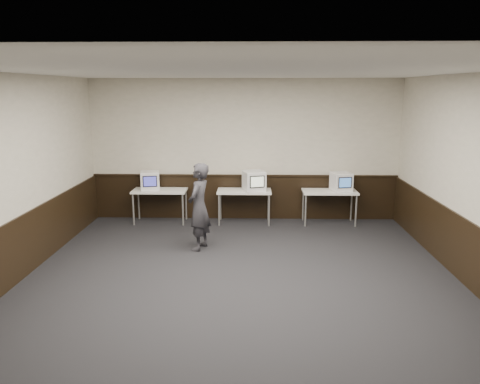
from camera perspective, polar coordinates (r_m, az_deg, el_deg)
name	(u,v)px	position (r m, az deg, el deg)	size (l,w,h in m)	color
floor	(240,289)	(7.22, -0.03, -11.71)	(8.00, 8.00, 0.00)	black
ceiling	(240,71)	(6.60, -0.04, 14.56)	(8.00, 8.00, 0.00)	white
back_wall	(245,150)	(10.68, 0.57, 5.13)	(7.00, 7.00, 0.00)	#BDB7A6
front_wall	(221,318)	(2.93, -2.30, -15.09)	(7.00, 7.00, 0.00)	#BDB7A6
left_wall	(0,184)	(7.67, -27.17, 0.87)	(8.00, 8.00, 0.00)	#BDB7A6
wainscot_back	(245,197)	(10.85, 0.55, -0.66)	(6.98, 0.04, 1.00)	black
wainscot_left	(10,255)	(7.93, -26.26, -6.94)	(0.04, 7.98, 1.00)	black
wainscot_right	(476,260)	(7.77, 26.81, -7.39)	(0.04, 7.98, 1.00)	black
wainscot_rail	(245,175)	(10.73, 0.56, 2.03)	(6.98, 0.06, 0.04)	black
desk_left	(160,193)	(10.65, -9.76, -0.11)	(1.20, 0.60, 0.75)	silver
desk_center	(244,193)	(10.44, 0.52, -0.17)	(1.20, 0.60, 0.75)	silver
desk_right	(330,194)	(10.58, 10.86, -0.23)	(1.20, 0.60, 0.75)	silver
emac_left	(150,180)	(10.67, -10.91, 1.39)	(0.49, 0.51, 0.41)	white
emac_center	(254,181)	(10.36, 1.72, 1.37)	(0.56, 0.57, 0.44)	white
emac_right	(341,182)	(10.59, 12.24, 1.24)	(0.49, 0.50, 0.41)	white
person	(199,207)	(8.72, -5.02, -1.81)	(0.60, 0.39, 1.64)	#29282E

